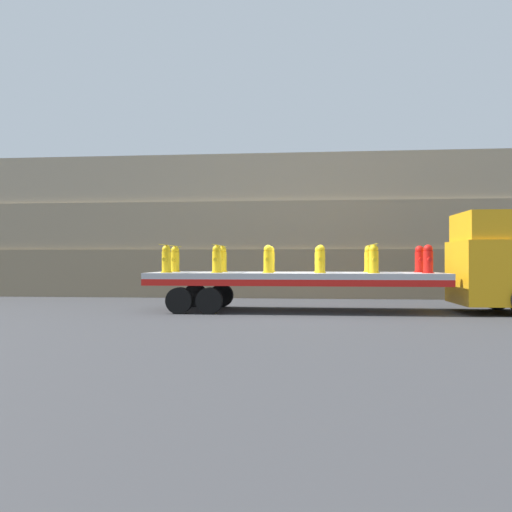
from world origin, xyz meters
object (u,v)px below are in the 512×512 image
Objects in this scene: fire_hydrant_yellow_near_4 at (374,259)px; fire_hydrant_red_near_5 at (428,259)px; fire_hydrant_yellow_near_0 at (166,259)px; fire_hydrant_yellow_far_0 at (175,259)px; fire_hydrant_red_far_5 at (419,259)px; truck_cab at (498,263)px; fire_hydrant_yellow_far_2 at (270,259)px; fire_hydrant_yellow_far_1 at (222,259)px; fire_hydrant_yellow_near_3 at (320,259)px; fire_hydrant_yellow_near_1 at (217,259)px; fire_hydrant_yellow_far_3 at (319,259)px; fire_hydrant_yellow_near_2 at (268,259)px; flatbed_trailer at (281,279)px; fire_hydrant_yellow_far_4 at (369,259)px.

fire_hydrant_yellow_near_4 is 1.00× the size of fire_hydrant_red_near_5.
fire_hydrant_yellow_near_0 is 8.20m from fire_hydrant_red_near_5.
fire_hydrant_yellow_far_0 is 1.00× the size of fire_hydrant_red_far_5.
fire_hydrant_yellow_near_4 is at bearing -171.88° from truck_cab.
fire_hydrant_yellow_far_2 is (3.28, 1.12, 0.00)m from fire_hydrant_yellow_near_0.
fire_hydrant_yellow_far_0 and fire_hydrant_red_near_5 have the same top height.
fire_hydrant_yellow_near_3 is (3.28, -1.12, 0.00)m from fire_hydrant_yellow_far_1.
truck_cab is 3.57× the size of fire_hydrant_yellow_near_1.
fire_hydrant_yellow_near_2 is at bearing -145.69° from fire_hydrant_yellow_far_3.
fire_hydrant_yellow_near_3 and fire_hydrant_red_far_5 have the same top height.
flatbed_trailer is 4.62m from fire_hydrant_red_near_5.
fire_hydrant_yellow_near_0 is at bearing -171.30° from flatbed_trailer.
fire_hydrant_yellow_far_1 is at bearing 161.16° from fire_hydrant_yellow_near_3.
fire_hydrant_yellow_far_0 and fire_hydrant_red_far_5 have the same top height.
fire_hydrant_red_far_5 is at bearing 9.68° from fire_hydrant_yellow_near_1.
fire_hydrant_yellow_far_1 is (0.00, 1.12, 0.00)m from fire_hydrant_yellow_near_1.
fire_hydrant_red_near_5 is (1.64, 0.00, 0.00)m from fire_hydrant_yellow_near_4.
truck_cab is 10.50m from fire_hydrant_yellow_near_0.
fire_hydrant_yellow_near_2 is 1.00× the size of fire_hydrant_red_near_5.
fire_hydrant_yellow_far_0 is 1.00× the size of fire_hydrant_yellow_near_2.
fire_hydrant_yellow_far_3 is 1.99m from fire_hydrant_yellow_near_4.
fire_hydrant_yellow_near_1 is 6.66m from fire_hydrant_red_far_5.
fire_hydrant_yellow_near_0 is 1.00× the size of fire_hydrant_yellow_near_1.
fire_hydrant_yellow_near_2 is 1.00× the size of fire_hydrant_yellow_near_3.
fire_hydrant_yellow_near_1 is at bearing 180.00° from fire_hydrant_yellow_near_4.
fire_hydrant_red_near_5 is at bearing -9.68° from fire_hydrant_yellow_far_1.
fire_hydrant_yellow_near_1 is at bearing 180.00° from fire_hydrant_yellow_near_2.
fire_hydrant_yellow_near_3 is at bearing -145.69° from fire_hydrant_yellow_far_4.
fire_hydrant_yellow_near_2 is 1.00× the size of fire_hydrant_yellow_far_2.
fire_hydrant_red_near_5 is at bearing 0.00° from fire_hydrant_yellow_near_4.
flatbed_trailer is 10.66× the size of fire_hydrant_yellow_far_0.
fire_hydrant_yellow_near_2 is 5.05m from fire_hydrant_red_far_5.
truck_cab is at bearing -3.06° from fire_hydrant_yellow_far_0.
fire_hydrant_red_far_5 is at bearing 34.31° from fire_hydrant_yellow_near_4.
fire_hydrant_yellow_near_3 is at bearing -23.91° from flatbed_trailer.
fire_hydrant_yellow_far_0 is 1.64m from fire_hydrant_yellow_far_1.
fire_hydrant_yellow_far_3 is 3.28m from fire_hydrant_red_far_5.
fire_hydrant_yellow_far_1 is at bearing 145.69° from fire_hydrant_yellow_near_2.
fire_hydrant_yellow_far_4 is at bearing 10.91° from flatbed_trailer.
fire_hydrant_yellow_far_2 reaches higher than flatbed_trailer.
fire_hydrant_yellow_near_2 is 1.00× the size of fire_hydrant_yellow_far_3.
fire_hydrant_yellow_near_1 is 1.00× the size of fire_hydrant_yellow_near_2.
flatbed_trailer is 10.66× the size of fire_hydrant_red_far_5.
flatbed_trailer is 2.19m from fire_hydrant_yellow_near_1.
fire_hydrant_red_far_5 is at bearing 7.02° from flatbed_trailer.
fire_hydrant_yellow_far_0 is (-3.66, 0.56, 0.64)m from flatbed_trailer.
fire_hydrant_yellow_far_2 is 5.05m from fire_hydrant_red_near_5.
fire_hydrant_yellow_far_4 is at bearing 145.69° from fire_hydrant_red_near_5.
fire_hydrant_yellow_near_3 and fire_hydrant_yellow_far_3 have the same top height.
fire_hydrant_yellow_far_2 is (-0.38, 0.56, 0.64)m from flatbed_trailer.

